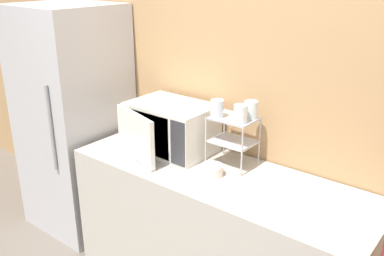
# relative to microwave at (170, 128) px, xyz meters

# --- Properties ---
(wall_back) EXTENTS (8.00, 0.06, 2.60)m
(wall_back) POSITION_rel_microwave_xyz_m (0.47, 0.30, 0.24)
(wall_back) COLOR tan
(wall_back) RESTS_ON ground_plane
(counter) EXTENTS (1.99, 0.68, 0.89)m
(counter) POSITION_rel_microwave_xyz_m (0.47, -0.08, -0.61)
(counter) COLOR #B7B2A8
(counter) RESTS_ON ground_plane
(microwave) EXTENTS (0.58, 0.55, 0.33)m
(microwave) POSITION_rel_microwave_xyz_m (0.00, 0.00, 0.00)
(microwave) COLOR silver
(microwave) RESTS_ON counter
(dish_rack) EXTENTS (0.28, 0.22, 0.32)m
(dish_rack) POSITION_rel_microwave_xyz_m (0.47, 0.08, 0.06)
(dish_rack) COLOR #B2B2B7
(dish_rack) RESTS_ON counter
(glass_front_left) EXTENTS (0.08, 0.08, 0.11)m
(glass_front_left) POSITION_rel_microwave_xyz_m (0.38, 0.02, 0.21)
(glass_front_left) COLOR silver
(glass_front_left) RESTS_ON dish_rack
(glass_back_right) EXTENTS (0.08, 0.08, 0.11)m
(glass_back_right) POSITION_rel_microwave_xyz_m (0.56, 0.13, 0.21)
(glass_back_right) COLOR silver
(glass_back_right) RESTS_ON dish_rack
(glass_front_right) EXTENTS (0.08, 0.08, 0.11)m
(glass_front_right) POSITION_rel_microwave_xyz_m (0.55, 0.02, 0.21)
(glass_front_right) COLOR silver
(glass_front_right) RESTS_ON dish_rack
(bowl) EXTENTS (0.14, 0.14, 0.07)m
(bowl) POSITION_rel_microwave_xyz_m (0.45, -0.13, -0.14)
(bowl) COLOR silver
(bowl) RESTS_ON counter
(refrigerator) EXTENTS (0.75, 0.72, 1.84)m
(refrigerator) POSITION_rel_microwave_xyz_m (-0.95, -0.09, -0.14)
(refrigerator) COLOR #B7B7BC
(refrigerator) RESTS_ON ground_plane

